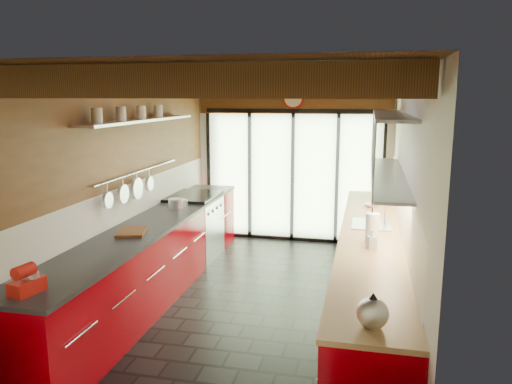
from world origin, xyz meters
TOP-DOWN VIEW (x-y plane):
  - ground at (0.00, 0.00)m, footprint 5.50×5.50m
  - room_shell at (0.00, 0.00)m, footprint 5.50×5.50m
  - ceiling_beams at (-0.00, 0.38)m, footprint 3.14×5.06m
  - glass_door at (0.00, 2.69)m, footprint 2.95×0.10m
  - left_counter at (-1.28, 0.00)m, footprint 0.68×5.00m
  - range_stove at (-1.28, 1.45)m, footprint 0.66×0.90m
  - right_counter at (1.27, 0.00)m, footprint 0.68×5.00m
  - sink_assembly at (1.29, 0.40)m, footprint 0.45×0.52m
  - upper_cabinets_right at (1.43, 0.30)m, footprint 0.34×3.00m
  - left_wall_fixtures at (-1.47, 0.14)m, footprint 0.28×2.60m
  - stand_mixer at (-1.27, -2.24)m, footprint 0.19×0.28m
  - pot_large at (-1.27, 0.74)m, footprint 0.20×0.20m
  - pot_small at (-1.27, 0.88)m, footprint 0.29×0.29m
  - cutting_board at (-1.27, -0.54)m, footprint 0.39×0.47m
  - kettle at (1.27, -2.25)m, footprint 0.27×0.29m
  - paper_towel at (1.27, -0.33)m, footprint 0.14×0.14m
  - soap_bottle at (1.27, -0.53)m, footprint 0.11×0.11m
  - bowl at (1.27, 1.38)m, footprint 0.23×0.23m

SIDE VIEW (x-z plane):
  - ground at x=0.00m, z-range 0.00..0.00m
  - right_counter at x=1.27m, z-range 0.00..0.92m
  - left_counter at x=-1.28m, z-range 0.00..0.92m
  - range_stove at x=-1.28m, z-range -0.01..0.96m
  - cutting_board at x=-1.27m, z-range 0.92..0.95m
  - bowl at x=1.27m, z-range 0.92..0.97m
  - sink_assembly at x=1.29m, z-range 0.75..1.17m
  - pot_small at x=-1.27m, z-range 0.92..1.01m
  - pot_large at x=-1.27m, z-range 0.92..1.04m
  - stand_mixer at x=-1.27m, z-range 0.90..1.13m
  - soap_bottle at x=1.27m, z-range 0.92..1.11m
  - kettle at x=1.27m, z-range 0.91..1.15m
  - paper_towel at x=1.27m, z-range 0.89..1.25m
  - room_shell at x=0.00m, z-range -1.10..4.40m
  - glass_door at x=0.00m, z-range 0.21..3.11m
  - upper_cabinets_right at x=1.43m, z-range 0.35..3.35m
  - left_wall_fixtures at x=-1.47m, z-range 1.40..2.36m
  - ceiling_beams at x=0.00m, z-range 0.01..4.91m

